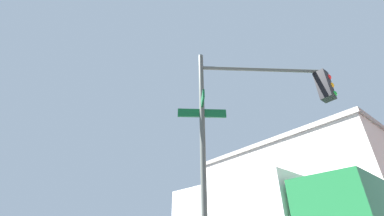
# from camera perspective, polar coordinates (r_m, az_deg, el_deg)

# --- Properties ---
(traffic_signal_near) EXTENTS (2.38, 3.18, 5.59)m
(traffic_signal_near) POSITION_cam_1_polar(r_m,az_deg,el_deg) (5.85, 16.38, -0.81)
(traffic_signal_near) COLOR #474C47
(traffic_signal_near) RESTS_ON ground_plane
(building_stucco) EXTENTS (16.31, 23.88, 9.59)m
(building_stucco) POSITION_cam_1_polar(r_m,az_deg,el_deg) (32.33, 30.88, -19.65)
(building_stucco) COLOR #BCB7AD
(building_stucco) RESTS_ON ground_plane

